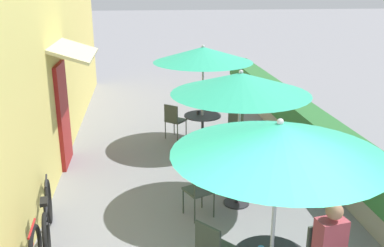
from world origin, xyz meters
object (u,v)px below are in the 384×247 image
at_px(patio_table_mid, 237,175).
at_px(patio_umbrella_far, 203,55).
at_px(bicycle_second, 47,218).
at_px(patio_umbrella_mid, 241,83).
at_px(patio_umbrella_near, 279,139).
at_px(cafe_chair_near_back, 213,247).
at_px(cafe_chair_far_right, 233,128).
at_px(cafe_chair_mid_right, 201,188).
at_px(patio_table_far, 203,122).
at_px(cafe_chair_far_left, 174,119).
at_px(coffee_cup_far, 198,112).
at_px(cafe_chair_mid_left, 269,165).

height_order(patio_table_mid, patio_umbrella_far, patio_umbrella_far).
bearing_deg(bicycle_second, patio_umbrella_mid, 4.62).
xyz_separation_m(patio_umbrella_near, patio_umbrella_mid, (0.19, 2.50, 0.00)).
distance_m(cafe_chair_near_back, cafe_chair_far_right, 4.57).
relative_size(patio_umbrella_near, patio_table_mid, 2.73).
relative_size(patio_umbrella_far, cafe_chair_far_right, 2.66).
relative_size(patio_table_mid, cafe_chair_mid_right, 0.98).
relative_size(patio_table_far, cafe_chair_far_left, 0.98).
distance_m(patio_umbrella_near, patio_table_mid, 2.95).
xyz_separation_m(patio_umbrella_mid, cafe_chair_far_left, (-0.79, 3.32, -1.59)).
distance_m(coffee_cup_far, bicycle_second, 4.60).
height_order(cafe_chair_mid_right, cafe_chair_far_left, same).
xyz_separation_m(patio_umbrella_mid, patio_table_far, (-0.16, 2.88, -1.56)).
xyz_separation_m(cafe_chair_far_left, bicycle_second, (-2.17, -4.06, -0.15)).
distance_m(patio_umbrella_near, cafe_chair_far_right, 5.23).
relative_size(patio_umbrella_mid, coffee_cup_far, 25.74).
bearing_deg(cafe_chair_mid_left, cafe_chair_near_back, 35.06).
distance_m(patio_umbrella_mid, cafe_chair_far_right, 2.95).
distance_m(cafe_chair_far_left, bicycle_second, 4.61).
relative_size(patio_umbrella_mid, patio_umbrella_far, 1.00).
xyz_separation_m(patio_umbrella_near, cafe_chair_far_right, (0.66, 4.94, -1.59)).
xyz_separation_m(cafe_chair_mid_right, patio_umbrella_far, (0.51, 3.26, 1.59)).
bearing_deg(cafe_chair_mid_left, patio_umbrella_far, -95.49).
bearing_deg(cafe_chair_mid_left, coffee_cup_far, -94.16).
relative_size(cafe_chair_mid_right, coffee_cup_far, 9.67).
bearing_deg(cafe_chair_mid_right, patio_umbrella_near, -101.22).
bearing_deg(coffee_cup_far, bicycle_second, -126.26).
height_order(patio_umbrella_near, patio_umbrella_far, same).
relative_size(cafe_chair_mid_left, patio_umbrella_far, 0.38).
bearing_deg(cafe_chair_far_right, cafe_chair_far_left, 5.71).
distance_m(patio_umbrella_near, patio_umbrella_far, 5.38).
distance_m(patio_umbrella_far, coffee_cup_far, 1.35).
relative_size(cafe_chair_mid_right, bicycle_second, 0.50).
relative_size(cafe_chair_near_back, cafe_chair_far_right, 1.00).
bearing_deg(patio_umbrella_near, patio_table_mid, 85.55).
height_order(patio_umbrella_mid, bicycle_second, patio_umbrella_mid).
bearing_deg(cafe_chair_far_left, patio_umbrella_far, 5.71).
bearing_deg(patio_umbrella_mid, cafe_chair_near_back, -110.82).
distance_m(cafe_chair_mid_left, coffee_cup_far, 2.75).
bearing_deg(cafe_chair_near_back, cafe_chair_mid_left, 108.49).
bearing_deg(cafe_chair_near_back, cafe_chair_far_right, 124.20).
distance_m(cafe_chair_near_back, patio_umbrella_mid, 2.63).
height_order(cafe_chair_near_back, patio_table_mid, cafe_chair_near_back).
height_order(cafe_chair_far_right, coffee_cup_far, cafe_chair_far_right).
bearing_deg(patio_umbrella_mid, cafe_chair_far_right, 79.15).
bearing_deg(coffee_cup_far, patio_table_mid, -85.11).
bearing_deg(cafe_chair_far_right, patio_umbrella_near, 123.10).
height_order(patio_umbrella_near, cafe_chair_mid_right, patio_umbrella_near).
bearing_deg(cafe_chair_near_back, patio_umbrella_mid, 118.80).
bearing_deg(cafe_chair_far_left, cafe_chair_mid_right, -47.38).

